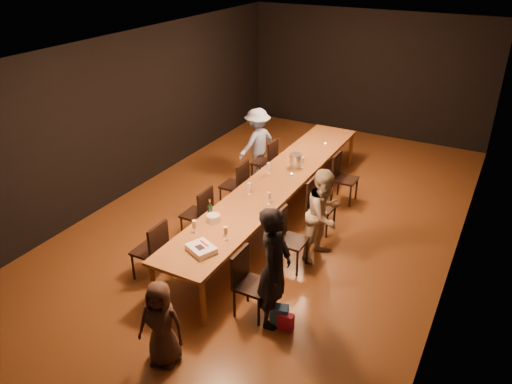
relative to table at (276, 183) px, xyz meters
The scene contains 30 objects.
ground 0.70m from the table, ahead, with size 10.00×10.00×0.00m, color #452911.
room_shell 1.38m from the table, ahead, with size 6.04×10.04×3.02m.
table is the anchor object (origin of this frame).
chair_right_0 2.56m from the table, 70.50° to the right, with size 0.42×0.42×0.93m, color black, non-canonical shape.
chair_right_1 1.49m from the table, 54.69° to the right, with size 0.42×0.42×0.93m, color black, non-canonical shape.
chair_right_2 0.88m from the table, ahead, with size 0.42×0.42×0.93m, color black, non-canonical shape.
chair_right_3 1.49m from the table, 54.69° to the left, with size 0.42×0.42×0.93m, color black, non-canonical shape.
chair_left_0 2.56m from the table, 109.50° to the right, with size 0.42×0.42×0.93m, color black, non-canonical shape.
chair_left_1 1.49m from the table, 125.31° to the right, with size 0.42×0.42×0.93m, color black, non-canonical shape.
chair_left_2 0.88m from the table, behind, with size 0.42×0.42×0.93m, color black, non-canonical shape.
chair_left_3 1.49m from the table, 125.31° to the left, with size 0.42×0.42×0.93m, color black, non-canonical shape.
woman_birthday 2.66m from the table, 64.34° to the right, with size 0.60×0.40×1.66m, color black.
woman_tan 1.35m from the table, 31.23° to the right, with size 0.71×0.56×1.47m, color #C9B597.
man_blue 1.87m from the table, 127.98° to the left, with size 0.93×0.53×1.44m, color #99B5ED.
child 3.65m from the table, 84.87° to the right, with size 0.54×0.35×1.11m, color #412D24.
gift_bag_red 2.89m from the table, 61.16° to the right, with size 0.20×0.11×0.24m, color #B41B47.
gift_bag_blue 2.80m from the table, 62.76° to the right, with size 0.23×0.15×0.29m, color #2761AC.
birthday_cake 2.43m from the table, 87.99° to the right, with size 0.46×0.42×0.09m.
plate_stack 1.70m from the table, 96.68° to the right, with size 0.20×0.20×0.11m, color white.
champagne_bottle 1.65m from the table, 100.51° to the right, with size 0.07×0.07×0.30m, color black, non-canonical shape.
ice_bucket 0.70m from the table, 84.66° to the left, with size 0.22×0.22×0.24m, color silver.
wineglass_0 2.11m from the table, 96.96° to the right, with size 0.06×0.06×0.21m, color beige, non-canonical shape.
wineglass_1 2.04m from the table, 83.85° to the right, with size 0.06×0.06×0.21m, color beige, non-canonical shape.
wineglass_2 0.71m from the table, 102.56° to the right, with size 0.06×0.06×0.21m, color silver, non-canonical shape.
wineglass_3 0.89m from the table, 71.60° to the right, with size 0.06×0.06×0.21m, color beige, non-canonical shape.
wineglass_4 0.34m from the table, 142.56° to the left, with size 0.06×0.06×0.21m, color silver, non-canonical shape.
wineglass_5 0.73m from the table, 75.15° to the left, with size 0.06×0.06×0.21m, color silver, non-canonical shape.
tealight_near 1.95m from the table, 85.58° to the right, with size 0.05×0.05×0.03m, color #B2B7B2.
tealight_mid 0.35m from the table, 63.97° to the left, with size 0.05×0.05×0.03m, color #B2B7B2.
tealight_far 1.94m from the table, 85.57° to the left, with size 0.05×0.05×0.03m, color #B2B7B2.
Camera 1 is at (3.34, -6.96, 4.48)m, focal length 35.00 mm.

